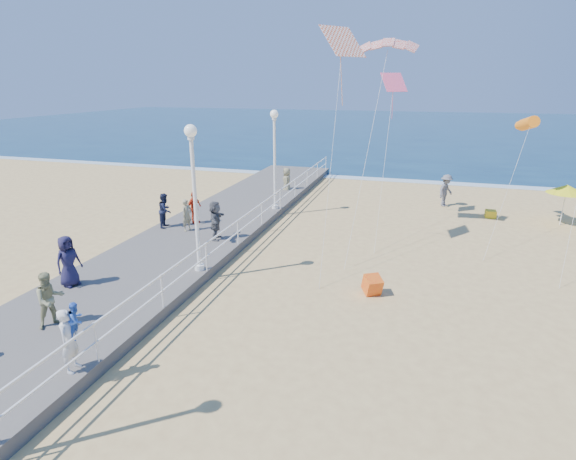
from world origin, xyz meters
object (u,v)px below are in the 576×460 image
(spectator_5, at_px, (215,220))
(spectator_6, at_px, (187,215))
(beach_walker_a, at_px, (446,190))
(spectator_4, at_px, (68,261))
(woman_holding_toddler, at_px, (69,340))
(spectator_7, at_px, (165,210))
(box_kite, at_px, (372,287))
(beach_chair_left, at_px, (491,214))
(lamp_post_far, at_px, (275,149))
(lamp_post_mid, at_px, (194,184))
(toddler_held, at_px, (76,320))
(spectator_1, at_px, (50,299))
(beach_umbrella, at_px, (567,189))
(spectator_3, at_px, (194,208))

(spectator_5, xyz_separation_m, spectator_6, (-1.82, 0.74, -0.12))
(beach_walker_a, bearing_deg, spectator_4, 173.19)
(woman_holding_toddler, height_order, spectator_7, spectator_7)
(spectator_6, height_order, beach_walker_a, spectator_6)
(spectator_5, distance_m, box_kite, 7.80)
(beach_chair_left, bearing_deg, lamp_post_far, -165.38)
(lamp_post_mid, height_order, toddler_held, lamp_post_mid)
(spectator_1, bearing_deg, woman_holding_toddler, -98.52)
(spectator_6, bearing_deg, woman_holding_toddler, -148.36)
(spectator_1, bearing_deg, toddler_held, -93.98)
(beach_umbrella, bearing_deg, spectator_4, -142.61)
(spectator_1, relative_size, spectator_3, 1.02)
(beach_chair_left, bearing_deg, woman_holding_toddler, -122.00)
(lamp_post_mid, bearing_deg, spectator_5, 105.07)
(spectator_1, bearing_deg, lamp_post_far, 20.11)
(woman_holding_toddler, relative_size, beach_chair_left, 2.96)
(beach_umbrella, bearing_deg, woman_holding_toddler, -129.48)
(beach_walker_a, xyz_separation_m, box_kite, (-2.78, -13.22, -0.66))
(spectator_7, bearing_deg, beach_umbrella, -79.15)
(spectator_1, xyz_separation_m, box_kite, (8.47, 5.45, -0.92))
(spectator_4, bearing_deg, spectator_7, 18.67)
(lamp_post_mid, xyz_separation_m, box_kite, (6.34, 0.59, -3.36))
(spectator_3, relative_size, spectator_5, 0.92)
(toddler_held, bearing_deg, box_kite, -52.90)
(spectator_6, bearing_deg, beach_umbrella, -49.47)
(box_kite, distance_m, beach_umbrella, 13.94)
(spectator_6, bearing_deg, spectator_4, -170.23)
(woman_holding_toddler, relative_size, spectator_6, 1.07)
(lamp_post_far, relative_size, beach_walker_a, 2.78)
(lamp_post_mid, height_order, spectator_7, lamp_post_mid)
(beach_umbrella, bearing_deg, spectator_7, -158.89)
(spectator_6, bearing_deg, spectator_1, -158.82)
(beach_walker_a, xyz_separation_m, beach_chair_left, (2.35, -1.82, -0.76))
(woman_holding_toddler, xyz_separation_m, spectator_7, (-3.95, 10.75, 0.01))
(spectator_7, bearing_deg, spectator_5, -117.56)
(spectator_3, bearing_deg, lamp_post_mid, -135.93)
(lamp_post_mid, bearing_deg, toddler_held, -89.09)
(beach_walker_a, bearing_deg, toddler_held, -172.99)
(spectator_1, xyz_separation_m, spectator_3, (-0.83, 10.10, -0.02))
(woman_holding_toddler, bearing_deg, beach_umbrella, -50.21)
(lamp_post_mid, relative_size, spectator_3, 3.32)
(spectator_3, bearing_deg, spectator_5, -118.04)
(spectator_4, xyz_separation_m, box_kite, (9.94, 3.08, -0.99))
(spectator_6, relative_size, spectator_7, 0.91)
(beach_walker_a, distance_m, box_kite, 13.53)
(lamp_post_mid, xyz_separation_m, spectator_7, (-4.00, 4.31, -2.43))
(spectator_3, height_order, box_kite, spectator_3)
(beach_chair_left, bearing_deg, spectator_4, -136.15)
(spectator_1, distance_m, spectator_6, 8.96)
(spectator_3, bearing_deg, box_kite, -101.95)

